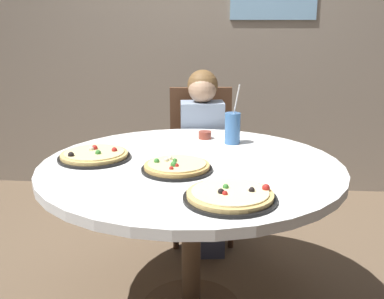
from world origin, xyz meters
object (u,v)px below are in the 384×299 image
Objects in this scene: pizza_veggie at (177,167)px; pizza_pepperoni at (94,155)px; soda_cup at (232,128)px; sauce_bowl at (205,135)px; dining_table at (191,181)px; diner_child at (203,170)px; pizza_cheese at (230,196)px; chair_wooden at (201,154)px.

pizza_veggie is 0.42m from pizza_pepperoni.
soda_cup is at bearing 27.32° from pizza_pepperoni.
soda_cup is 4.38× the size of sauce_bowl.
pizza_pepperoni is (-0.45, 0.03, 0.10)m from dining_table.
soda_cup is (0.17, -0.35, 0.35)m from diner_child.
diner_child reaches higher than pizza_cheese.
pizza_veggie is at bearing -116.33° from dining_table.
dining_table is at bearing -4.09° from pizza_pepperoni.
chair_wooden is at bearing 96.05° from sauce_bowl.
pizza_pepperoni is at bearing 175.91° from dining_table.
dining_table is at bearing -90.74° from diner_child.
chair_wooden is 3.10× the size of soda_cup.
pizza_cheese is at bearing -81.61° from diner_child.
pizza_pepperoni is (-0.40, 0.14, 0.00)m from pizza_veggie.
soda_cup is (0.01, 0.77, 0.06)m from pizza_cheese.
pizza_cheese is at bearing -35.67° from pizza_pepperoni.
chair_wooden is 13.57× the size of sauce_bowl.
pizza_cheese is 1.01× the size of pizza_pepperoni.
soda_cup reaches higher than chair_wooden.
dining_table is at bearing -94.64° from sauce_bowl.
sauce_bowl is at bearing 99.17° from pizza_cheese.
chair_wooden reaches higher than sauce_bowl.
chair_wooden is 0.99m from pizza_pepperoni.
diner_child is 0.52m from soda_cup.
soda_cup is (0.18, 0.36, 0.17)m from dining_table.
soda_cup is at bearing 63.02° from dining_table.
pizza_veggie is 0.39m from pizza_cheese.
chair_wooden is at bearing 90.71° from dining_table.
pizza_cheese reaches higher than dining_table.
dining_table is 19.23× the size of sauce_bowl.
chair_wooden is 3.15× the size of pizza_veggie.
soda_cup is (0.19, -0.53, 0.30)m from chair_wooden.
pizza_pepperoni is (-0.44, -0.86, 0.24)m from chair_wooden.
dining_table is at bearing 63.67° from pizza_veggie.
soda_cup is at bearing 89.49° from pizza_cheese.
dining_table is 0.73m from diner_child.
pizza_cheese is (0.23, -0.31, -0.00)m from pizza_veggie.
pizza_pepperoni is (-0.62, 0.45, 0.00)m from pizza_cheese.
soda_cup reaches higher than dining_table.
diner_child is at bearing 95.82° from sauce_bowl.
diner_child is 3.23× the size of pizza_cheese.
dining_table is 4.01× the size of pizza_cheese.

